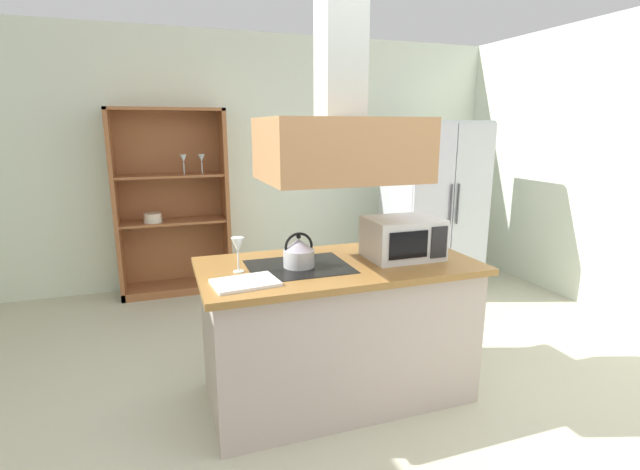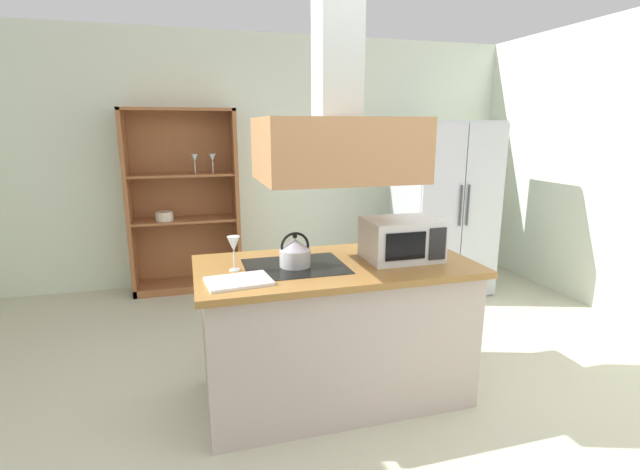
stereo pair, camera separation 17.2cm
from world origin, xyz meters
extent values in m
plane|color=beige|center=(0.00, 0.00, 0.00)|extent=(7.80, 7.80, 0.00)
cube|color=silver|center=(0.00, 3.00, 1.35)|extent=(6.00, 0.12, 2.70)
cube|color=#BDABA1|center=(0.06, 0.34, 0.43)|extent=(1.63, 0.79, 0.86)
cube|color=olive|center=(0.06, 0.34, 0.88)|extent=(1.71, 0.87, 0.04)
cube|color=black|center=(-0.20, 0.34, 0.90)|extent=(0.60, 0.48, 0.00)
cube|color=tan|center=(0.06, 0.34, 1.59)|extent=(0.90, 0.70, 0.36)
cube|color=#B2BBB6|center=(0.06, 0.34, 2.24)|extent=(0.24, 0.24, 0.93)
cube|color=#B4BCC2|center=(1.77, 2.00, 0.89)|extent=(0.90, 0.72, 1.78)
cube|color=#B5B5C3|center=(1.55, 1.62, 0.89)|extent=(0.44, 0.03, 1.74)
cube|color=#B5B9C0|center=(2.00, 1.62, 0.89)|extent=(0.44, 0.03, 1.74)
cylinder|color=#4C4C51|center=(1.73, 1.59, 0.98)|extent=(0.02, 0.02, 0.40)
cylinder|color=#4C4C51|center=(1.81, 1.59, 0.98)|extent=(0.02, 0.02, 0.40)
cube|color=#985B34|center=(-1.38, 2.74, 0.95)|extent=(0.04, 0.40, 1.90)
cube|color=#985B34|center=(-0.30, 2.74, 0.95)|extent=(0.04, 0.40, 1.90)
cube|color=#985B34|center=(-0.84, 2.74, 1.89)|extent=(1.12, 0.40, 0.03)
cube|color=#985B34|center=(-0.84, 2.74, 0.04)|extent=(1.12, 0.40, 0.08)
cube|color=#985B34|center=(-0.84, 2.93, 0.95)|extent=(1.12, 0.02, 1.90)
cube|color=#985B34|center=(-0.84, 2.74, 0.76)|extent=(1.04, 0.36, 0.02)
cube|color=#985B34|center=(-0.84, 2.74, 1.24)|extent=(1.04, 0.36, 0.02)
cylinder|color=beige|center=(-1.04, 2.69, 0.80)|extent=(0.18, 0.18, 0.05)
cylinder|color=beige|center=(-1.04, 2.69, 0.84)|extent=(0.17, 0.17, 0.05)
cylinder|color=silver|center=(-0.70, 2.70, 1.31)|extent=(0.01, 0.01, 0.12)
cone|color=silver|center=(-0.70, 2.70, 1.41)|extent=(0.07, 0.07, 0.08)
cylinder|color=silver|center=(-0.53, 2.70, 1.31)|extent=(0.01, 0.01, 0.12)
cone|color=silver|center=(-0.53, 2.70, 1.41)|extent=(0.07, 0.07, 0.08)
cylinder|color=#BCBEC0|center=(-0.20, 0.34, 0.95)|extent=(0.19, 0.19, 0.10)
cone|color=#B3B0C7|center=(-0.20, 0.34, 1.04)|extent=(0.18, 0.18, 0.07)
sphere|color=black|center=(-0.20, 0.34, 1.09)|extent=(0.03, 0.03, 0.03)
torus|color=black|center=(-0.20, 0.34, 1.03)|extent=(0.18, 0.02, 0.18)
cube|color=white|center=(-0.56, 0.13, 0.91)|extent=(0.37, 0.28, 0.02)
cube|color=silver|center=(0.49, 0.32, 1.03)|extent=(0.46, 0.34, 0.26)
cube|color=black|center=(0.43, 0.15, 1.03)|extent=(0.26, 0.01, 0.17)
cube|color=#262628|center=(0.65, 0.15, 1.03)|extent=(0.11, 0.01, 0.20)
cylinder|color=silver|center=(-0.56, 0.36, 0.90)|extent=(0.06, 0.06, 0.01)
cylinder|color=silver|center=(-0.56, 0.36, 0.96)|extent=(0.01, 0.01, 0.11)
cone|color=silver|center=(-0.56, 0.36, 1.06)|extent=(0.08, 0.08, 0.09)
camera|label=1|loc=(-0.96, -2.23, 1.72)|focal=26.05mm
camera|label=2|loc=(-0.79, -2.28, 1.72)|focal=26.05mm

